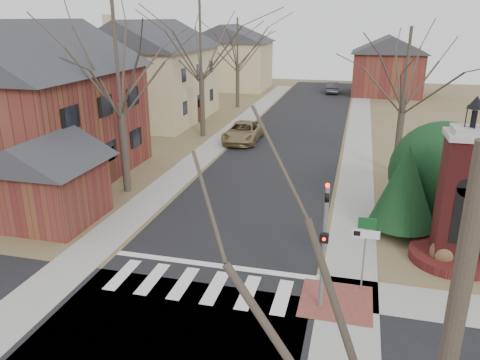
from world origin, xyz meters
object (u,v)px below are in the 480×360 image
(sign_post, at_px, (365,239))
(pickup_truck, at_px, (243,132))
(traffic_signal_pole, at_px, (325,236))
(distant_car, at_px, (332,87))
(brick_gate_monument, at_px, (459,210))

(sign_post, height_order, pickup_truck, sign_post)
(traffic_signal_pole, height_order, sign_post, traffic_signal_pole)
(distant_car, bearing_deg, sign_post, 92.11)
(sign_post, distance_m, distant_car, 45.53)
(brick_gate_monument, relative_size, pickup_truck, 1.21)
(pickup_truck, height_order, distant_car, pickup_truck)
(sign_post, bearing_deg, traffic_signal_pole, -132.43)
(brick_gate_monument, bearing_deg, pickup_truck, 127.68)
(distant_car, bearing_deg, brick_gate_monument, 97.00)
(pickup_truck, distance_m, distant_car, 26.74)
(pickup_truck, bearing_deg, brick_gate_monument, -52.86)
(traffic_signal_pole, bearing_deg, distant_car, 93.31)
(traffic_signal_pole, distance_m, pickup_truck, 21.95)
(brick_gate_monument, distance_m, pickup_truck, 20.34)
(brick_gate_monument, bearing_deg, traffic_signal_pole, -136.76)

